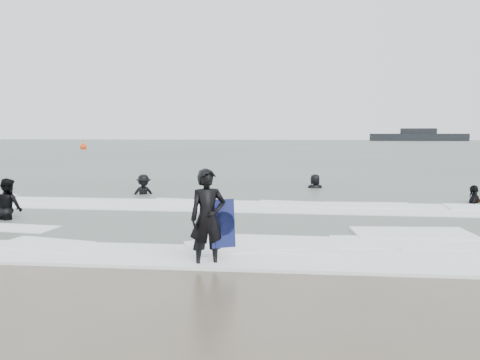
# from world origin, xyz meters

# --- Properties ---
(ground) EXTENTS (320.00, 320.00, 0.00)m
(ground) POSITION_xyz_m (0.00, 0.00, 0.00)
(ground) COLOR brown
(ground) RESTS_ON ground
(sea) EXTENTS (320.00, 320.00, 0.00)m
(sea) POSITION_xyz_m (0.00, 80.00, 0.06)
(sea) COLOR #47544C
(sea) RESTS_ON ground
(surfer_centre) EXTENTS (0.84, 0.71, 1.97)m
(surfer_centre) POSITION_xyz_m (0.11, -1.18, 0.00)
(surfer_centre) COLOR black
(surfer_centre) RESTS_ON ground
(surfer_wading) EXTENTS (1.11, 1.02, 1.84)m
(surfer_wading) POSITION_xyz_m (-6.77, 2.88, 0.00)
(surfer_wading) COLOR black
(surfer_wading) RESTS_ON ground
(surfer_breaker) EXTENTS (1.30, 1.15, 1.75)m
(surfer_breaker) POSITION_xyz_m (-4.53, 8.76, 0.00)
(surfer_breaker) COLOR black
(surfer_breaker) RESTS_ON ground
(surfer_right_near) EXTENTS (0.94, 1.18, 1.87)m
(surfer_right_near) POSITION_xyz_m (8.37, 7.98, 0.00)
(surfer_right_near) COLOR black
(surfer_right_near) RESTS_ON ground
(surfer_right_far) EXTENTS (0.98, 0.71, 1.86)m
(surfer_right_far) POSITION_xyz_m (2.71, 11.97, 0.00)
(surfer_right_far) COLOR black
(surfer_right_far) RESTS_ON ground
(surf_foam) EXTENTS (30.03, 9.06, 0.09)m
(surf_foam) POSITION_xyz_m (0.00, 3.70, 0.04)
(surf_foam) COLOR white
(surf_foam) RESTS_ON ground
(bodyboards) EXTENTS (16.87, 9.94, 1.25)m
(bodyboards) POSITION_xyz_m (0.70, 3.46, 0.50)
(bodyboards) COLOR #10174A
(bodyboards) RESTS_ON ground
(buoy) EXTENTS (1.00, 1.00, 1.65)m
(buoy) POSITION_xyz_m (-31.53, 60.20, 0.42)
(buoy) COLOR #F33D0A
(buoy) RESTS_ON ground
(vessel_horizon) EXTENTS (29.04, 5.19, 3.94)m
(vessel_horizon) POSITION_xyz_m (39.80, 142.83, 1.47)
(vessel_horizon) COLOR black
(vessel_horizon) RESTS_ON ground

